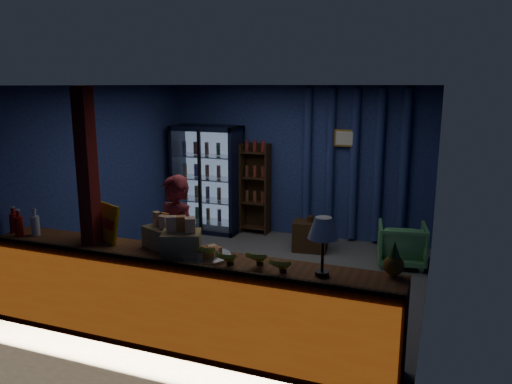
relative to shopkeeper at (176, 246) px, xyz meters
The scene contains 19 objects.
ground 1.59m from the shopkeeper, 73.87° to the left, with size 4.60×4.60×0.00m, color #515154.
room_walls 1.56m from the shopkeeper, 73.87° to the left, with size 4.60×4.60×4.60m.
counter 0.79m from the shopkeeper, 57.80° to the right, with size 4.40×0.57×0.99m.
support_post 1.02m from the shopkeeper, 138.63° to the right, with size 0.16×0.16×2.60m, color maroon.
beverage_cooler 3.43m from the shopkeeper, 109.96° to the left, with size 1.20×0.62×1.90m.
bottle_shelf 3.38m from the shopkeeper, 95.46° to the left, with size 0.50×0.28×1.60m.
curtain_folds 3.75m from the shopkeeper, 68.21° to the left, with size 1.74×0.14×2.50m.
framed_picture 3.74m from the shopkeeper, 70.16° to the left, with size 0.36×0.04×0.28m.
shopkeeper is the anchor object (origin of this frame).
green_chair 3.47m from the shopkeeper, 48.44° to the left, with size 0.67×0.69×0.63m, color #4E9D58.
side_table 2.91m from the shopkeeper, 72.51° to the left, with size 0.57×0.44×0.57m.
yellow_sign 0.83m from the shopkeeper, 144.09° to the right, with size 0.51×0.30×0.41m.
soda_bottles 1.74m from the shopkeeper, 159.41° to the right, with size 0.41×0.17×0.30m.
snack_box_left 0.78m from the shopkeeper, 55.29° to the right, with size 0.47×0.43×0.40m.
snack_box_centre 0.50m from the shopkeeper, 78.73° to the right, with size 0.42×0.39×0.36m.
pastry_tray 0.87m from the shopkeeper, 40.30° to the right, with size 0.51×0.51×0.08m.
banana_bunches 1.29m from the shopkeeper, 30.44° to the right, with size 1.02×0.29×0.16m.
table_lamp 2.02m from the shopkeeper, 18.44° to the right, with size 0.27×0.27×0.54m.
pineapple 2.48m from the shopkeeper, ahead, with size 0.18×0.18×0.32m.
Camera 1 is at (2.41, -6.02, 2.62)m, focal length 35.00 mm.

